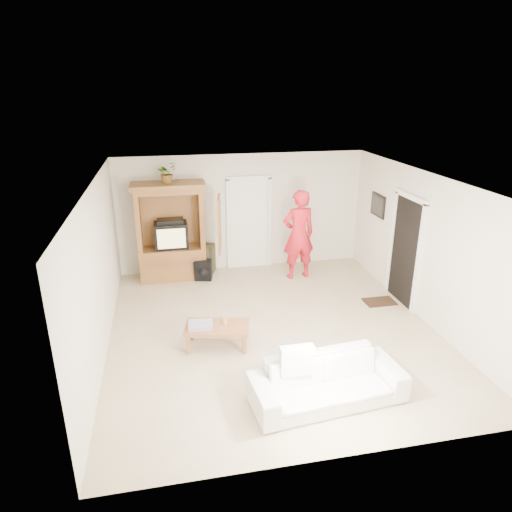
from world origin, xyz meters
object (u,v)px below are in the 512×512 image
Objects in this scene: armoire at (173,238)px; sofa at (327,381)px; man at (299,235)px; coffee_table at (217,328)px.

armoire reaches higher than sofa.
man is 4.27m from sofa.
armoire is 1.03× the size of sofa.
armoire reaches higher than man.
sofa is at bearing -68.42° from armoire.
coffee_table is (0.57, -3.03, -0.58)m from armoire.
coffee_table is (-1.27, 1.64, 0.03)m from sofa.
armoire reaches higher than coffee_table.
man is at bearing -11.36° from armoire.
man reaches higher than coffee_table.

